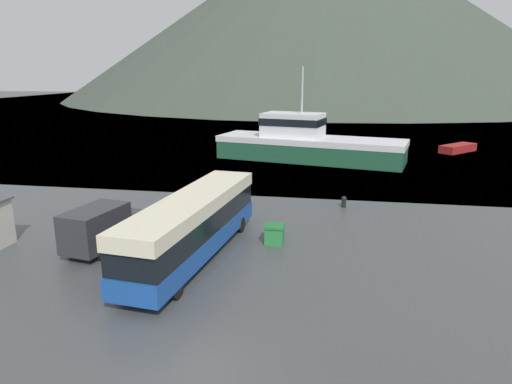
{
  "coord_description": "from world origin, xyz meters",
  "views": [
    {
      "loc": [
        4.2,
        -12.31,
        9.38
      ],
      "look_at": [
        -0.57,
        15.3,
        2.0
      ],
      "focal_mm": 32.0,
      "sensor_mm": 36.0,
      "label": 1
    }
  ],
  "objects_px": {
    "tour_bus": "(194,223)",
    "storage_bin": "(274,234)",
    "small_boat": "(458,148)",
    "delivery_van": "(102,226)",
    "fishing_boat": "(307,143)"
  },
  "relations": [
    {
      "from": "tour_bus",
      "to": "storage_bin",
      "type": "distance_m",
      "value": 4.89
    },
    {
      "from": "tour_bus",
      "to": "small_boat",
      "type": "distance_m",
      "value": 42.66
    },
    {
      "from": "delivery_van",
      "to": "tour_bus",
      "type": "bearing_deg",
      "value": 7.08
    },
    {
      "from": "tour_bus",
      "to": "fishing_boat",
      "type": "bearing_deg",
      "value": 88.46
    },
    {
      "from": "delivery_van",
      "to": "small_boat",
      "type": "xyz_separation_m",
      "value": [
        27.02,
        36.37,
        -0.82
      ]
    },
    {
      "from": "storage_bin",
      "to": "small_boat",
      "type": "relative_size",
      "value": 0.22
    },
    {
      "from": "delivery_van",
      "to": "fishing_boat",
      "type": "xyz_separation_m",
      "value": [
        9.28,
        28.03,
        0.65
      ]
    },
    {
      "from": "delivery_van",
      "to": "storage_bin",
      "type": "bearing_deg",
      "value": 25.1
    },
    {
      "from": "delivery_van",
      "to": "storage_bin",
      "type": "height_order",
      "value": "delivery_van"
    },
    {
      "from": "delivery_van",
      "to": "storage_bin",
      "type": "relative_size",
      "value": 4.73
    },
    {
      "from": "storage_bin",
      "to": "small_boat",
      "type": "bearing_deg",
      "value": 62.21
    },
    {
      "from": "tour_bus",
      "to": "small_boat",
      "type": "bearing_deg",
      "value": 65.83
    },
    {
      "from": "fishing_boat",
      "to": "storage_bin",
      "type": "distance_m",
      "value": 25.65
    },
    {
      "from": "tour_bus",
      "to": "fishing_boat",
      "type": "xyz_separation_m",
      "value": [
        4.0,
        28.32,
        0.07
      ]
    },
    {
      "from": "fishing_boat",
      "to": "small_boat",
      "type": "distance_m",
      "value": 19.66
    }
  ]
}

